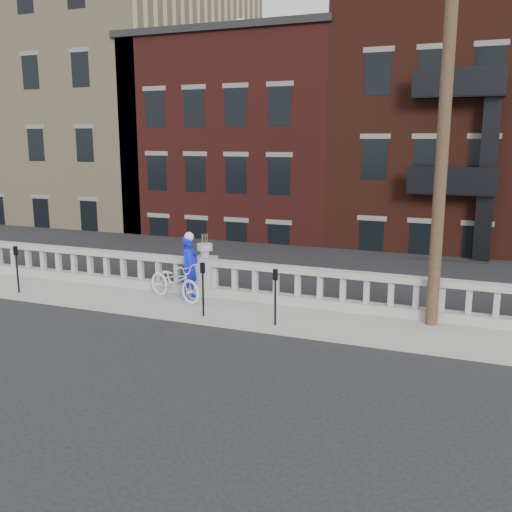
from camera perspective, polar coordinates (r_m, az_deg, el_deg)
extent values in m
plane|color=black|center=(13.12, -12.93, -8.70)|extent=(120.00, 120.00, 0.00)
cube|color=gray|center=(15.51, -6.64, -4.99)|extent=(32.00, 2.20, 0.15)
cube|color=gray|center=(16.27, -5.07, -3.44)|extent=(28.00, 0.34, 0.25)
cube|color=gray|center=(16.07, -5.12, -0.60)|extent=(28.00, 0.34, 0.16)
cube|color=gray|center=(16.16, -5.09, -1.99)|extent=(0.55, 0.55, 1.10)
cylinder|color=gray|center=(16.02, -5.13, 0.27)|extent=(0.24, 0.24, 0.20)
cylinder|color=gray|center=(15.99, -5.15, 0.90)|extent=(0.44, 0.44, 0.18)
cube|color=#605E59|center=(17.45, -4.38, -11.76)|extent=(36.00, 0.50, 5.15)
cube|color=black|center=(37.97, 10.24, -3.44)|extent=(80.00, 44.00, 0.50)
cube|color=#595651|center=(21.95, -4.28, -8.37)|extent=(16.00, 7.00, 4.00)
cube|color=tan|center=(39.29, -16.47, 11.89)|extent=(18.00, 16.00, 20.00)
cube|color=#491814|center=(32.09, 1.43, 7.16)|extent=(10.00, 14.00, 14.00)
cube|color=black|center=(32.34, 1.50, 19.89)|extent=(10.30, 14.30, 0.30)
cube|color=#3C1710|center=(30.07, 19.77, 7.62)|extent=(10.00, 14.00, 15.50)
cube|color=black|center=(30.64, 20.86, 22.50)|extent=(10.30, 14.30, 0.30)
cylinder|color=#422D1E|center=(13.69, 18.38, 13.81)|extent=(0.28, 0.28, 10.00)
cylinder|color=black|center=(17.69, -22.74, -1.67)|extent=(0.05, 0.05, 1.10)
cube|color=black|center=(17.56, -22.91, 0.49)|extent=(0.10, 0.08, 0.26)
cube|color=black|center=(17.52, -23.03, 0.59)|extent=(0.06, 0.01, 0.08)
cylinder|color=black|center=(14.24, -5.31, -3.87)|extent=(0.05, 0.05, 1.10)
cube|color=black|center=(14.07, -5.36, -1.20)|extent=(0.10, 0.08, 0.26)
cube|color=black|center=(14.02, -5.45, -1.08)|extent=(0.06, 0.01, 0.08)
cylinder|color=black|center=(13.50, 1.93, -4.68)|extent=(0.05, 0.05, 1.10)
cube|color=black|center=(13.33, 1.95, -1.88)|extent=(0.10, 0.08, 0.26)
cube|color=black|center=(13.28, 1.89, -1.75)|extent=(0.06, 0.01, 0.08)
imported|color=white|center=(15.78, -8.13, -2.51)|extent=(2.09, 1.32, 1.04)
imported|color=#0D19D1|center=(15.77, -6.64, -1.14)|extent=(0.50, 0.69, 1.76)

